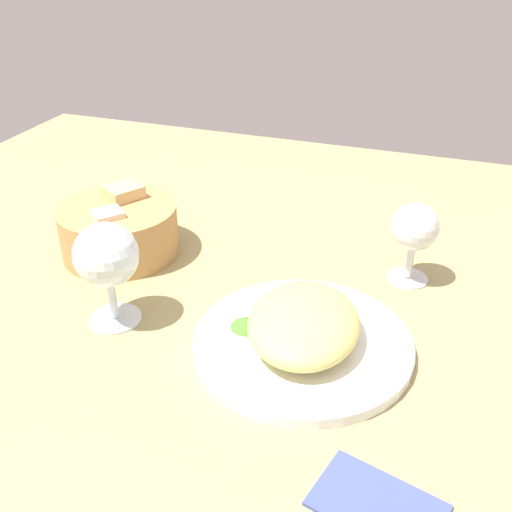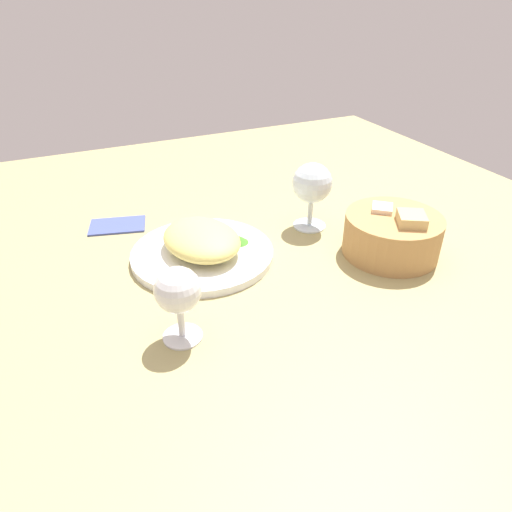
# 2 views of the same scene
# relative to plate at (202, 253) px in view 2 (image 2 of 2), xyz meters

# --- Properties ---
(ground_plane) EXTENTS (1.40, 1.40, 0.02)m
(ground_plane) POSITION_rel_plate_xyz_m (0.00, 0.12, -0.02)
(ground_plane) COLOR tan
(plate) EXTENTS (0.26, 0.26, 0.01)m
(plate) POSITION_rel_plate_xyz_m (0.00, 0.00, 0.00)
(plate) COLOR white
(plate) RESTS_ON ground_plane
(omelette) EXTENTS (0.18, 0.15, 0.05)m
(omelette) POSITION_rel_plate_xyz_m (0.00, -0.00, 0.03)
(omelette) COLOR #D5C568
(omelette) RESTS_ON plate
(lettuce_garnish) EXTENTS (0.04, 0.04, 0.02)m
(lettuce_garnish) POSITION_rel_plate_xyz_m (-0.00, 0.07, 0.01)
(lettuce_garnish) COLOR #438829
(lettuce_garnish) RESTS_ON plate
(bread_basket) EXTENTS (0.17, 0.17, 0.09)m
(bread_basket) POSITION_rel_plate_xyz_m (0.13, 0.32, 0.03)
(bread_basket) COLOR tan
(bread_basket) RESTS_ON ground_plane
(wine_glass_near) EXTENTS (0.06, 0.06, 0.11)m
(wine_glass_near) POSITION_rel_plate_xyz_m (0.20, -0.10, 0.07)
(wine_glass_near) COLOR silver
(wine_glass_near) RESTS_ON ground_plane
(wine_glass_far) EXTENTS (0.08, 0.08, 0.13)m
(wine_glass_far) POSITION_rel_plate_xyz_m (-0.02, 0.24, 0.08)
(wine_glass_far) COLOR silver
(wine_glass_far) RESTS_ON ground_plane
(folded_napkin) EXTENTS (0.10, 0.12, 0.01)m
(folded_napkin) POSITION_rel_plate_xyz_m (-0.18, -0.12, -0.00)
(folded_napkin) COLOR #404D92
(folded_napkin) RESTS_ON ground_plane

